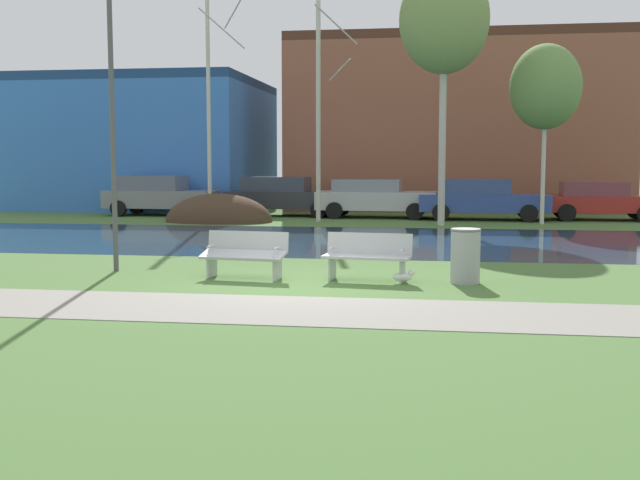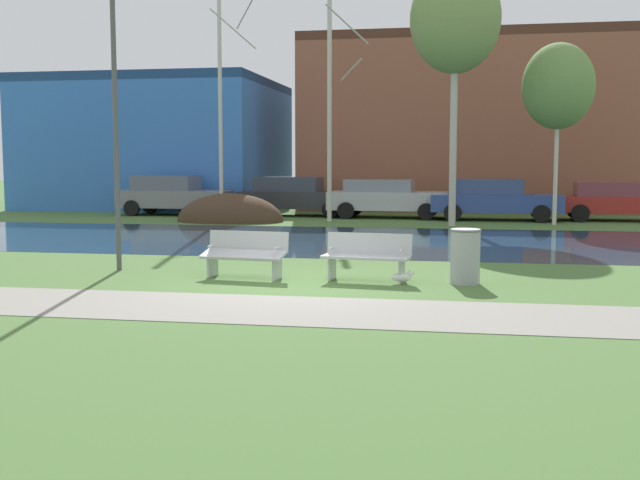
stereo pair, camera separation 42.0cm
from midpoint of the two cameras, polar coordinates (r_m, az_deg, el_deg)
name	(u,v)px [view 1 (the left image)]	position (r m, az deg, el deg)	size (l,w,h in m)	color
ground_plane	(355,234)	(23.39, 2.07, 0.41)	(120.00, 120.00, 0.00)	#476B33
paved_path_strip	(271,309)	(11.61, -4.65, -5.08)	(60.00, 2.26, 0.01)	gray
river_band	(349,240)	(21.65, 1.55, -0.01)	(80.00, 8.41, 0.01)	#284256
soil_mound	(219,222)	(28.55, -7.84, 1.33)	(3.95, 2.62, 2.05)	#423021
bench_left	(245,253)	(14.69, -6.35, -0.96)	(1.66, 0.75, 0.87)	#B2B5B7
bench_right	(367,255)	(14.28, 2.65, -1.13)	(1.66, 0.75, 0.87)	#B2B5B7
trash_bin	(465,255)	(14.20, 9.76, -1.09)	(0.55, 0.55, 0.99)	#999B9E
seagull	(403,277)	(14.01, 5.28, -2.69)	(0.43, 0.16, 0.26)	white
streetlamp	(111,68)	(16.12, -15.79, 12.00)	(0.32, 0.32, 6.10)	#4C4C51
birch_far_left	(209,87)	(28.75, -8.53, 11.00)	(1.48, 2.70, 9.43)	beige
birch_left	(319,90)	(28.44, -0.49, 10.94)	(1.51, 2.62, 9.34)	beige
birch_center_left	(444,20)	(27.25, 8.63, 15.60)	(3.01, 3.01, 8.85)	#BCB7A8
birch_center	(546,87)	(28.30, 15.77, 10.71)	(2.44, 2.44, 6.20)	beige
parked_van_nearest_grey	(159,195)	(32.22, -12.06, 3.25)	(4.51, 2.09, 1.61)	slate
parked_sedan_second_dark	(283,196)	(31.35, -3.15, 3.27)	(4.71, 2.09, 1.57)	#282B30
parked_hatch_third_silver	(375,197)	(30.36, 3.63, 3.14)	(4.68, 2.24, 1.49)	#B2B5BC
parked_wagon_fourth_blue	(481,198)	(29.74, 11.32, 3.00)	(4.81, 2.16, 1.53)	#2D4793
parked_suv_fifth_red	(600,200)	(30.74, 19.44, 2.79)	(4.21, 2.13, 1.43)	maroon
building_blue_store	(146,144)	(38.86, -12.90, 6.86)	(10.88, 9.69, 6.03)	#3870C6
building_brick_low	(454,125)	(37.64, 9.46, 8.27)	(14.86, 8.51, 7.74)	brown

